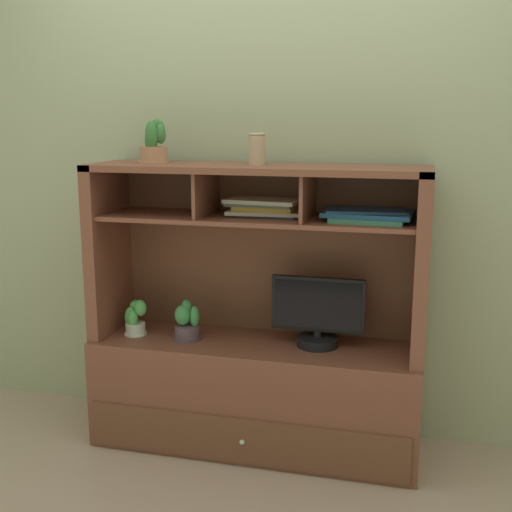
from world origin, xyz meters
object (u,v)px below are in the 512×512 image
object	(u,v)px
potted_fern	(135,319)
potted_orchid	(187,324)
magazine_stack_left	(369,215)
magazine_stack_centre	(265,207)
tv_monitor	(318,316)
ceramic_vase	(257,149)
potted_succulent	(154,144)
media_console	(256,361)

from	to	relation	value
potted_fern	potted_orchid	bearing A→B (deg)	-0.58
magazine_stack_left	potted_orchid	bearing A→B (deg)	-175.80
magazine_stack_centre	potted_fern	bearing A→B (deg)	-171.11
tv_monitor	potted_orchid	world-z (taller)	tv_monitor
potted_orchid	ceramic_vase	distance (m)	0.89
magazine_stack_left	tv_monitor	bearing A→B (deg)	-179.37
ceramic_vase	potted_fern	bearing A→B (deg)	-174.32
potted_fern	potted_succulent	bearing A→B (deg)	34.22
potted_orchid	potted_succulent	world-z (taller)	potted_succulent
tv_monitor	magazine_stack_centre	size ratio (longest dim) A/B	1.16
media_console	potted_orchid	xyz separation A→B (m)	(-0.33, -0.05, 0.18)
potted_fern	magazine_stack_left	xyz separation A→B (m)	(1.11, 0.06, 0.55)
tv_monitor	ceramic_vase	distance (m)	0.81
potted_orchid	ceramic_vase	world-z (taller)	ceramic_vase
media_console	ceramic_vase	distance (m)	1.01
media_console	tv_monitor	bearing A→B (deg)	1.17
magazine_stack_centre	ceramic_vase	xyz separation A→B (m)	(-0.03, -0.04, 0.27)
media_console	potted_succulent	xyz separation A→B (m)	(-0.50, 0.02, 1.02)
ceramic_vase	media_console	bearing A→B (deg)	-90.00
potted_orchid	potted_fern	bearing A→B (deg)	179.42
potted_orchid	magazine_stack_centre	xyz separation A→B (m)	(0.36, 0.10, 0.56)
potted_succulent	media_console	bearing A→B (deg)	-1.93
tv_monitor	magazine_stack_left	world-z (taller)	magazine_stack_left
magazine_stack_left	ceramic_vase	world-z (taller)	ceramic_vase
media_console	potted_orchid	distance (m)	0.38
media_console	magazine_stack_left	xyz separation A→B (m)	(0.51, 0.01, 0.73)
media_console	magazine_stack_left	size ratio (longest dim) A/B	3.85
media_console	ceramic_vase	xyz separation A→B (m)	(0.00, 0.01, 1.01)
media_console	tv_monitor	xyz separation A→B (m)	(0.29, 0.01, 0.25)
media_console	tv_monitor	distance (m)	0.38
potted_fern	magazine_stack_centre	world-z (taller)	magazine_stack_centre
potted_fern	magazine_stack_left	size ratio (longest dim) A/B	0.43
media_console	potted_fern	world-z (taller)	media_console
tv_monitor	media_console	bearing A→B (deg)	-178.83
potted_succulent	tv_monitor	bearing A→B (deg)	-0.79
media_console	ceramic_vase	bearing A→B (deg)	90.00
potted_succulent	ceramic_vase	size ratio (longest dim) A/B	1.43
media_console	ceramic_vase	size ratio (longest dim) A/B	10.95
potted_fern	magazine_stack_centre	distance (m)	0.85
media_console	potted_orchid	world-z (taller)	media_console
tv_monitor	potted_orchid	size ratio (longest dim) A/B	2.28
tv_monitor	ceramic_vase	world-z (taller)	ceramic_vase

